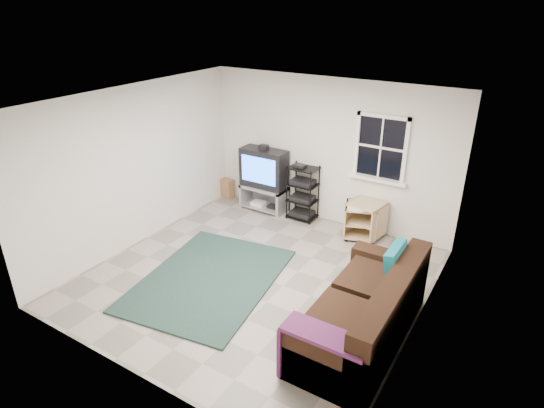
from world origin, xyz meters
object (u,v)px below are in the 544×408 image
Objects in this scene: tv_unit at (264,175)px; sofa at (364,314)px; av_rack at (303,196)px; side_table_left at (367,218)px; side_table_right at (361,218)px.

sofa is at bearing -39.59° from tv_unit.
tv_unit is 0.86m from av_rack.
av_rack is at bearing 130.98° from sofa.
sofa is at bearing -49.02° from av_rack.
side_table_right is at bearing -150.77° from side_table_left.
side_table_left is at bearing 29.23° from side_table_right.
sofa is (2.19, -2.52, -0.09)m from av_rack.
sofa is (0.91, -2.48, 0.02)m from side_table_left.
side_table_right is (2.00, -0.06, -0.38)m from tv_unit.
side_table_left reaches higher than side_table_right.
av_rack reaches higher than side_table_left.
av_rack is at bearing 175.46° from side_table_right.
side_table_right is (-0.10, -0.05, 0.00)m from side_table_left.
av_rack is 1.19m from side_table_right.
sofa is at bearing -69.78° from side_table_left.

